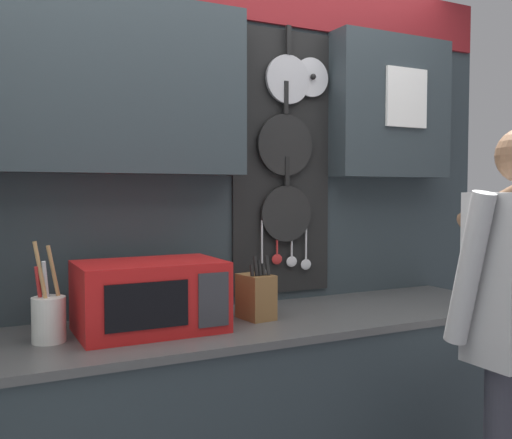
# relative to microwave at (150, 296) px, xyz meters

# --- Properties ---
(base_cabinet_counter) EXTENTS (2.42, 0.67, 0.89)m
(base_cabinet_counter) POSITION_rel_microwave_xyz_m (0.47, -0.01, -0.58)
(base_cabinet_counter) COLOR #2D383D
(base_cabinet_counter) RESTS_ON ground_plane
(back_wall_unit) EXTENTS (2.99, 0.22, 2.46)m
(back_wall_unit) POSITION_rel_microwave_xyz_m (0.45, 0.29, 0.49)
(back_wall_unit) COLOR #2D383D
(back_wall_unit) RESTS_ON ground_plane
(microwave) EXTENTS (0.53, 0.35, 0.26)m
(microwave) POSITION_rel_microwave_xyz_m (0.00, 0.00, 0.00)
(microwave) COLOR red
(microwave) RESTS_ON base_cabinet_counter
(knife_block) EXTENTS (0.13, 0.16, 0.26)m
(knife_block) POSITION_rel_microwave_xyz_m (0.45, 0.00, -0.04)
(knife_block) COLOR brown
(knife_block) RESTS_ON base_cabinet_counter
(utensil_crock) EXTENTS (0.12, 0.12, 0.36)m
(utensil_crock) POSITION_rel_microwave_xyz_m (-0.36, 0.00, -0.04)
(utensil_crock) COLOR white
(utensil_crock) RESTS_ON base_cabinet_counter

